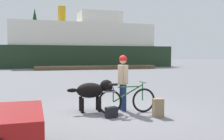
{
  "coord_description": "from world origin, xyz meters",
  "views": [
    {
      "loc": [
        -2.31,
        -7.25,
        1.7
      ],
      "look_at": [
        0.25,
        1.22,
        1.18
      ],
      "focal_mm": 41.25,
      "sensor_mm": 36.0,
      "label": 1
    }
  ],
  "objects_px": {
    "backpack": "(158,108)",
    "ferry_boat": "(84,46)",
    "bicycle": "(127,100)",
    "handbag_pannier": "(111,112)",
    "dog": "(93,90)",
    "person_cyclist": "(123,77)"
  },
  "relations": [
    {
      "from": "bicycle",
      "to": "ferry_boat",
      "type": "distance_m",
      "value": 30.61
    },
    {
      "from": "bicycle",
      "to": "handbag_pannier",
      "type": "height_order",
      "value": "bicycle"
    },
    {
      "from": "dog",
      "to": "handbag_pannier",
      "type": "relative_size",
      "value": 4.37
    },
    {
      "from": "dog",
      "to": "handbag_pannier",
      "type": "height_order",
      "value": "dog"
    },
    {
      "from": "person_cyclist",
      "to": "ferry_boat",
      "type": "height_order",
      "value": "ferry_boat"
    },
    {
      "from": "bicycle",
      "to": "backpack",
      "type": "distance_m",
      "value": 0.94
    },
    {
      "from": "dog",
      "to": "ferry_boat",
      "type": "height_order",
      "value": "ferry_boat"
    },
    {
      "from": "handbag_pannier",
      "to": "ferry_boat",
      "type": "xyz_separation_m",
      "value": [
        4.92,
        30.54,
        2.85
      ]
    },
    {
      "from": "bicycle",
      "to": "person_cyclist",
      "type": "distance_m",
      "value": 0.75
    },
    {
      "from": "ferry_boat",
      "to": "handbag_pannier",
      "type": "bearing_deg",
      "value": -99.15
    },
    {
      "from": "backpack",
      "to": "ferry_boat",
      "type": "relative_size",
      "value": 0.02
    },
    {
      "from": "bicycle",
      "to": "ferry_boat",
      "type": "height_order",
      "value": "ferry_boat"
    },
    {
      "from": "dog",
      "to": "backpack",
      "type": "relative_size",
      "value": 2.78
    },
    {
      "from": "handbag_pannier",
      "to": "ferry_boat",
      "type": "relative_size",
      "value": 0.01
    },
    {
      "from": "person_cyclist",
      "to": "ferry_boat",
      "type": "bearing_deg",
      "value": 81.75
    },
    {
      "from": "bicycle",
      "to": "person_cyclist",
      "type": "relative_size",
      "value": 1.04
    },
    {
      "from": "dog",
      "to": "person_cyclist",
      "type": "bearing_deg",
      "value": -11.95
    },
    {
      "from": "dog",
      "to": "backpack",
      "type": "distance_m",
      "value": 2.01
    },
    {
      "from": "backpack",
      "to": "ferry_boat",
      "type": "height_order",
      "value": "ferry_boat"
    },
    {
      "from": "bicycle",
      "to": "ferry_boat",
      "type": "relative_size",
      "value": 0.07
    },
    {
      "from": "backpack",
      "to": "dog",
      "type": "bearing_deg",
      "value": 141.8
    },
    {
      "from": "person_cyclist",
      "to": "backpack",
      "type": "relative_size",
      "value": 3.36
    }
  ]
}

